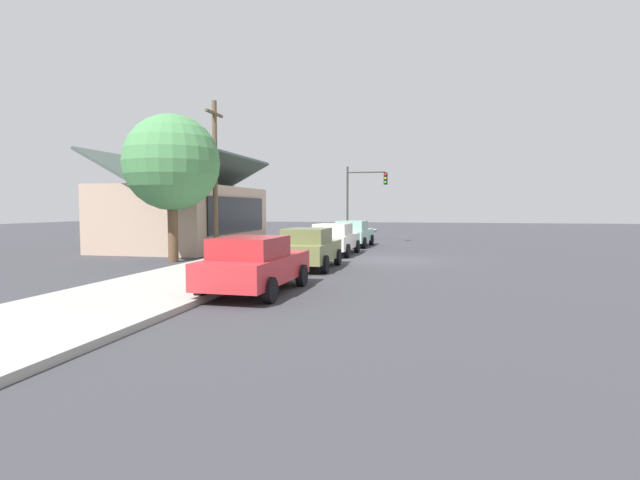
{
  "coord_description": "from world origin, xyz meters",
  "views": [
    {
      "loc": [
        -22.8,
        -1.99,
        2.38
      ],
      "look_at": [
        -0.93,
        2.85,
        0.93
      ],
      "focal_mm": 28.04,
      "sensor_mm": 36.0,
      "label": 1
    }
  ],
  "objects": [
    {
      "name": "ground_plane",
      "position": [
        0.0,
        0.0,
        0.0
      ],
      "size": [
        120.0,
        120.0,
        0.0
      ],
      "primitive_type": "plane",
      "color": "#38383D"
    },
    {
      "name": "sidewalk_curb",
      "position": [
        0.0,
        5.6,
        0.08
      ],
      "size": [
        60.0,
        4.2,
        0.16
      ],
      "primitive_type": "cube",
      "color": "#A3A099",
      "rests_on": "ground"
    },
    {
      "name": "car_cherry",
      "position": [
        -9.71,
        2.77,
        0.82
      ],
      "size": [
        4.62,
        2.15,
        1.59
      ],
      "rotation": [
        0.0,
        0.0,
        -0.03
      ],
      "color": "red",
      "rests_on": "ground"
    },
    {
      "name": "car_olive",
      "position": [
        -3.91,
        2.63,
        0.81
      ],
      "size": [
        4.32,
        2.0,
        1.59
      ],
      "rotation": [
        0.0,
        0.0,
        0.0
      ],
      "color": "olive",
      "rests_on": "ground"
    },
    {
      "name": "car_ivory",
      "position": [
        1.99,
        2.75,
        0.82
      ],
      "size": [
        4.59,
        2.12,
        1.59
      ],
      "rotation": [
        0.0,
        0.0,
        -0.02
      ],
      "color": "silver",
      "rests_on": "ground"
    },
    {
      "name": "car_seafoam",
      "position": [
        7.6,
        2.66,
        0.81
      ],
      "size": [
        4.49,
        2.2,
        1.59
      ],
      "rotation": [
        0.0,
        0.0,
        -0.05
      ],
      "color": "#9ED1BC",
      "rests_on": "ground"
    },
    {
      "name": "storefront_building",
      "position": [
        4.09,
        11.98,
        1.94
      ],
      "size": [
        10.73,
        6.7,
        5.42
      ],
      "color": "tan",
      "rests_on": "ground"
    },
    {
      "name": "shade_tree",
      "position": [
        -2.89,
        9.01,
        4.32
      ],
      "size": [
        4.16,
        4.16,
        6.42
      ],
      "color": "brown",
      "rests_on": "ground"
    },
    {
      "name": "traffic_light_main",
      "position": [
        11.15,
        2.54,
        3.49
      ],
      "size": [
        0.37,
        2.79,
        5.2
      ],
      "color": "#383833",
      "rests_on": "ground"
    },
    {
      "name": "utility_pole_wooden",
      "position": [
        -0.23,
        8.2,
        3.93
      ],
      "size": [
        1.8,
        0.24,
        7.5
      ],
      "color": "brown",
      "rests_on": "ground"
    },
    {
      "name": "fire_hydrant_red",
      "position": [
        -0.47,
        4.2,
        0.5
      ],
      "size": [
        0.22,
        0.22,
        0.71
      ],
      "color": "red",
      "rests_on": "sidewalk_curb"
    }
  ]
}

